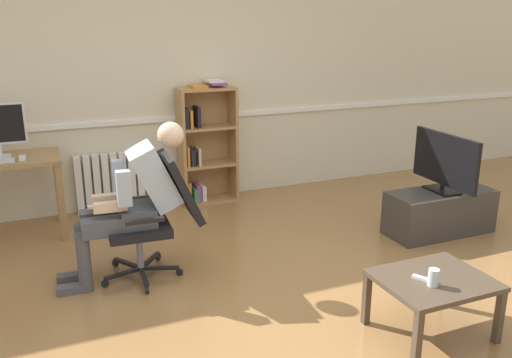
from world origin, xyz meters
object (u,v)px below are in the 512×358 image
object	(u,v)px
tv_screen	(445,162)
drinking_glass	(433,278)
office_chair	(158,211)
tv_stand	(440,212)
coffee_table	(433,285)
spare_remote	(424,279)
person_seated	(133,198)
radiator	(115,182)
computer_mouse	(22,158)
bookshelf	(204,147)

from	to	relation	value
tv_screen	drinking_glass	bearing A→B (deg)	138.36
office_chair	tv_stand	distance (m)	2.64
tv_stand	coffee_table	xyz separation A→B (m)	(-1.22, -1.32, 0.13)
spare_remote	drinking_glass	bearing A→B (deg)	62.78
office_chair	person_seated	world-z (taller)	person_seated
radiator	tv_screen	xyz separation A→B (m)	(2.70, -1.84, 0.39)
drinking_glass	radiator	bearing A→B (deg)	113.43
tv_screen	radiator	bearing A→B (deg)	57.07
office_chair	drinking_glass	xyz separation A→B (m)	(1.32, -1.59, -0.08)
spare_remote	computer_mouse	bearing A→B (deg)	-79.06
bookshelf	tv_stand	distance (m)	2.50
person_seated	coffee_table	world-z (taller)	person_seated
computer_mouse	tv_stand	xyz separation A→B (m)	(3.54, -1.33, -0.57)
person_seated	coffee_table	distance (m)	2.21
bookshelf	tv_screen	distance (m)	2.47
bookshelf	drinking_glass	size ratio (longest dim) A/B	12.15
office_chair	tv_stand	bearing A→B (deg)	88.92
spare_remote	coffee_table	bearing A→B (deg)	153.71
bookshelf	coffee_table	size ratio (longest dim) A/B	1.93
person_seated	spare_remote	bearing A→B (deg)	47.58
person_seated	computer_mouse	bearing A→B (deg)	-143.17
tv_stand	person_seated	bearing A→B (deg)	175.80
radiator	tv_stand	distance (m)	3.27
office_chair	tv_screen	xyz separation A→B (m)	(2.62, -0.20, 0.17)
computer_mouse	coffee_table	distance (m)	3.55
bookshelf	radiator	distance (m)	1.01
tv_stand	bookshelf	bearing A→B (deg)	134.94
tv_stand	computer_mouse	bearing A→B (deg)	159.40
coffee_table	spare_remote	xyz separation A→B (m)	(-0.08, -0.00, 0.06)
bookshelf	spare_remote	distance (m)	3.11
radiator	office_chair	size ratio (longest dim) A/B	0.81
tv_screen	spare_remote	world-z (taller)	tv_screen
radiator	office_chair	distance (m)	1.66
tv_stand	coffee_table	bearing A→B (deg)	-132.85
tv_screen	coffee_table	distance (m)	1.83
computer_mouse	tv_stand	size ratio (longest dim) A/B	0.10
tv_stand	tv_screen	bearing A→B (deg)	-1.35
radiator	person_seated	bearing A→B (deg)	-93.27
bookshelf	spare_remote	xyz separation A→B (m)	(0.44, -3.07, -0.22)
radiator	tv_stand	xyz separation A→B (m)	(2.70, -1.84, -0.10)
computer_mouse	drinking_glass	size ratio (longest dim) A/B	0.92
person_seated	spare_remote	distance (m)	2.15
computer_mouse	radiator	distance (m)	1.09
tv_screen	spare_remote	distance (m)	1.88
bookshelf	tv_stand	bearing A→B (deg)	-45.06
radiator	tv_screen	distance (m)	3.29
computer_mouse	office_chair	xyz separation A→B (m)	(0.93, -1.14, -0.25)
person_seated	drinking_glass	distance (m)	2.20
office_chair	drinking_glass	world-z (taller)	office_chair
radiator	office_chair	bearing A→B (deg)	-87.02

